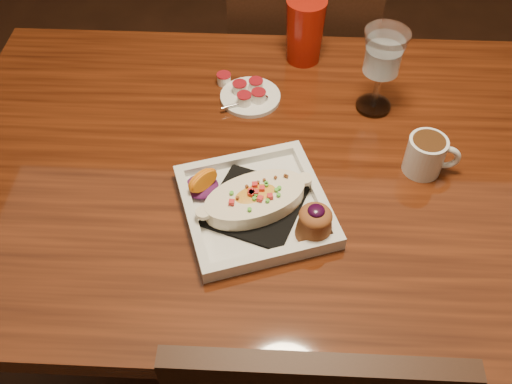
{
  "coord_description": "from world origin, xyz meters",
  "views": [
    {
      "loc": [
        -0.06,
        -0.81,
        1.59
      ],
      "look_at": [
        -0.1,
        -0.1,
        0.77
      ],
      "focal_mm": 40.0,
      "sensor_mm": 36.0,
      "label": 1
    }
  ],
  "objects_px": {
    "table": "(302,194)",
    "coffee_mug": "(427,154)",
    "chair_far": "(298,70)",
    "goblet": "(383,57)",
    "plate": "(261,205)",
    "red_tumbler": "(305,31)",
    "saucer": "(250,95)"
  },
  "relations": [
    {
      "from": "plate",
      "to": "coffee_mug",
      "type": "relative_size",
      "value": 3.07
    },
    {
      "from": "table",
      "to": "goblet",
      "type": "height_order",
      "value": "goblet"
    },
    {
      "from": "coffee_mug",
      "to": "saucer",
      "type": "distance_m",
      "value": 0.41
    },
    {
      "from": "chair_far",
      "to": "plate",
      "type": "distance_m",
      "value": 0.82
    },
    {
      "from": "plate",
      "to": "saucer",
      "type": "xyz_separation_m",
      "value": [
        -0.04,
        0.33,
        -0.01
      ]
    },
    {
      "from": "plate",
      "to": "goblet",
      "type": "xyz_separation_m",
      "value": [
        0.24,
        0.32,
        0.11
      ]
    },
    {
      "from": "table",
      "to": "coffee_mug",
      "type": "relative_size",
      "value": 13.94
    },
    {
      "from": "red_tumbler",
      "to": "coffee_mug",
      "type": "bearing_deg",
      "value": -56.45
    },
    {
      "from": "chair_far",
      "to": "saucer",
      "type": "xyz_separation_m",
      "value": [
        -0.12,
        -0.44,
        0.25
      ]
    },
    {
      "from": "table",
      "to": "coffee_mug",
      "type": "xyz_separation_m",
      "value": [
        0.24,
        -0.01,
        0.14
      ]
    },
    {
      "from": "plate",
      "to": "goblet",
      "type": "bearing_deg",
      "value": 34.13
    },
    {
      "from": "chair_far",
      "to": "red_tumbler",
      "type": "xyz_separation_m",
      "value": [
        -0.0,
        -0.28,
        0.32
      ]
    },
    {
      "from": "plate",
      "to": "saucer",
      "type": "relative_size",
      "value": 2.42
    },
    {
      "from": "coffee_mug",
      "to": "red_tumbler",
      "type": "distance_m",
      "value": 0.43
    },
    {
      "from": "plate",
      "to": "coffee_mug",
      "type": "height_order",
      "value": "plate"
    },
    {
      "from": "chair_far",
      "to": "coffee_mug",
      "type": "bearing_deg",
      "value": 110.3
    },
    {
      "from": "plate",
      "to": "coffee_mug",
      "type": "bearing_deg",
      "value": 3.18
    },
    {
      "from": "saucer",
      "to": "coffee_mug",
      "type": "bearing_deg",
      "value": -29.05
    },
    {
      "from": "plate",
      "to": "red_tumbler",
      "type": "height_order",
      "value": "red_tumbler"
    },
    {
      "from": "chair_far",
      "to": "goblet",
      "type": "relative_size",
      "value": 4.78
    },
    {
      "from": "chair_far",
      "to": "saucer",
      "type": "relative_size",
      "value": 6.81
    },
    {
      "from": "table",
      "to": "saucer",
      "type": "bearing_deg",
      "value": 122.79
    },
    {
      "from": "table",
      "to": "saucer",
      "type": "xyz_separation_m",
      "value": [
        -0.12,
        0.19,
        0.11
      ]
    },
    {
      "from": "coffee_mug",
      "to": "red_tumbler",
      "type": "relative_size",
      "value": 0.69
    },
    {
      "from": "chair_far",
      "to": "plate",
      "type": "bearing_deg",
      "value": 83.65
    },
    {
      "from": "table",
      "to": "plate",
      "type": "relative_size",
      "value": 4.54
    },
    {
      "from": "table",
      "to": "red_tumbler",
      "type": "distance_m",
      "value": 0.39
    },
    {
      "from": "chair_far",
      "to": "goblet",
      "type": "xyz_separation_m",
      "value": [
        0.15,
        -0.45,
        0.38
      ]
    },
    {
      "from": "goblet",
      "to": "red_tumbler",
      "type": "distance_m",
      "value": 0.24
    },
    {
      "from": "goblet",
      "to": "coffee_mug",
      "type": "bearing_deg",
      "value": -66.11
    },
    {
      "from": "goblet",
      "to": "saucer",
      "type": "height_order",
      "value": "goblet"
    },
    {
      "from": "table",
      "to": "chair_far",
      "type": "height_order",
      "value": "chair_far"
    }
  ]
}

